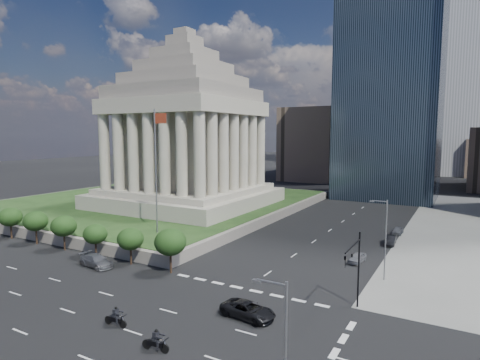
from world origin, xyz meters
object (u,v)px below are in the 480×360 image
Objects in this scene: flagpole at (156,164)px; pickup_truck at (248,310)px; parked_sedan_mid at (390,240)px; parked_sedan_far at (398,231)px; motorcycle_lead at (155,340)px; street_lamp_south at (283,357)px; motorcycle_trail at (115,316)px; suv_grey at (96,261)px; parked_sedan_near at (357,258)px; traffic_signal_ne at (355,263)px; street_lamp_north at (384,235)px; war_memorial at (186,119)px.

flagpole reaches higher than pickup_truck.
parked_sedan_mid is 1.09× the size of parked_sedan_far.
parked_sedan_far is 52.78m from motorcycle_lead.
street_lamp_south is 21.02m from motorcycle_trail.
motorcycle_trail reaches higher than parked_sedan_mid.
parked_sedan_near is (30.42, 19.31, -0.15)m from suv_grey.
parked_sedan_mid is at bearing 84.78° from parked_sedan_near.
motorcycle_lead is (-12.53, -15.11, -4.28)m from traffic_signal_ne.
parked_sedan_near is 1.52× the size of motorcycle_trail.
street_lamp_north is 29.97m from motorcycle_lead.
traffic_signal_ne is 19.72m from street_lamp_south.
war_memorial is 3.90× the size of street_lamp_north.
war_memorial is at bearing 169.76° from parked_sedan_mid.
motorcycle_lead is 1.00× the size of motorcycle_trail.
parked_sedan_mid is at bearing 92.17° from street_lamp_south.
parked_sedan_far is (2.50, 19.78, 0.01)m from parked_sedan_near.
suv_grey is 2.18× the size of motorcycle_trail.
street_lamp_north is (35.16, 1.00, -7.45)m from flagpole.
street_lamp_north is 8.47m from parked_sedan_near.
street_lamp_south is 48.49m from parked_sedan_mid.
suv_grey is at bearing 88.99° from pickup_truck.
parked_sedan_near is (-4.33, 36.31, -4.99)m from street_lamp_south.
suv_grey is at bearing -140.94° from parked_sedan_near.
traffic_signal_ne is at bearing -90.96° from parked_sedan_mid.
parked_sedan_mid is (45.50, -5.80, -20.68)m from war_memorial.
war_memorial is 9.74× the size of parked_sedan_far.
street_lamp_north is at bearing -25.92° from war_memorial.
war_memorial is 6.95× the size of pickup_truck.
flagpole is 36.69m from traffic_signal_ne.
traffic_signal_ne is at bearing -87.25° from parked_sedan_far.
motorcycle_trail is (-17.73, -42.12, 0.25)m from parked_sedan_mid.
parked_sedan_far is at bearing 94.17° from street_lamp_north.
parked_sedan_mid is at bearing 68.75° from motorcycle_lead.
traffic_signal_ne reaches higher than parked_sedan_far.
street_lamp_south is at bearing -138.68° from pickup_truck.
flagpole is 2.00× the size of street_lamp_north.
parked_sedan_near is at bearing 96.80° from street_lamp_south.
motorcycle_lead reaches higher than motorcycle_trail.
street_lamp_north reaches higher than parked_sedan_near.
street_lamp_north reaches higher than traffic_signal_ne.
street_lamp_north reaches higher than motorcycle_trail.
street_lamp_south is 1.76× the size of suv_grey.
traffic_signal_ne is 11.34m from street_lamp_north.
parked_sedan_near is at bearing -6.67° from pickup_truck.
motorcycle_lead is (-13.36, 4.59, -4.69)m from street_lamp_south.
parked_sedan_mid is at bearing 96.07° from street_lamp_north.
parked_sedan_mid is at bearing -38.50° from suv_grey.
war_memorial is 60.00m from traffic_signal_ne.
motorcycle_lead is (21.79, -25.41, -12.14)m from flagpole.
traffic_signal_ne is 0.80× the size of street_lamp_south.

